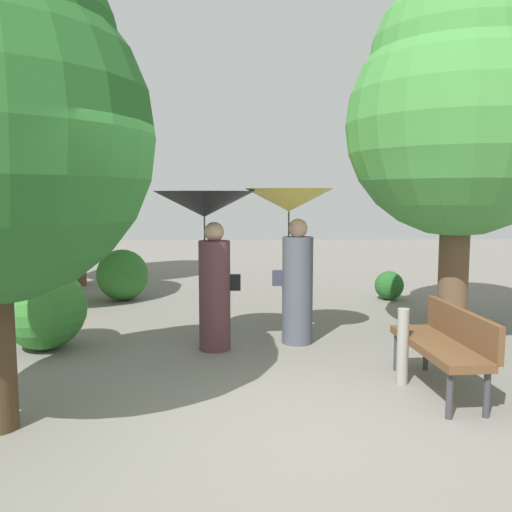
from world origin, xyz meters
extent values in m
plane|color=slate|center=(0.00, 0.00, 0.00)|extent=(40.00, 40.00, 0.00)
cylinder|color=#563338|center=(-0.54, 2.33, 0.69)|extent=(0.40, 0.40, 1.39)
sphere|color=tan|center=(-0.54, 2.33, 1.50)|extent=(0.25, 0.25, 0.25)
cylinder|color=#333338|center=(-0.66, 2.32, 1.30)|extent=(0.02, 0.02, 0.78)
cone|color=black|center=(-0.66, 2.32, 1.85)|extent=(1.25, 1.25, 0.32)
cube|color=black|center=(-0.28, 2.34, 0.86)|extent=(0.14, 0.10, 0.20)
cylinder|color=#474C56|center=(0.54, 2.60, 0.71)|extent=(0.40, 0.40, 1.41)
sphere|color=tan|center=(0.54, 2.60, 1.53)|extent=(0.25, 0.25, 0.25)
cylinder|color=#333338|center=(0.42, 2.60, 1.34)|extent=(0.02, 0.02, 0.82)
cone|color=#D8C64C|center=(0.42, 2.60, 1.89)|extent=(1.14, 1.14, 0.29)
cube|color=#333342|center=(0.28, 2.59, 0.87)|extent=(0.14, 0.10, 0.20)
cylinder|color=#38383D|center=(1.52, 1.40, 0.22)|extent=(0.06, 0.06, 0.44)
cylinder|color=#38383D|center=(1.86, 1.42, 0.22)|extent=(0.06, 0.06, 0.44)
cylinder|color=#38383D|center=(1.60, 0.06, 0.22)|extent=(0.06, 0.06, 0.44)
cylinder|color=#38383D|center=(1.94, 0.08, 0.22)|extent=(0.06, 0.06, 0.44)
cube|color=brown|center=(1.73, 0.74, 0.46)|extent=(0.52, 1.52, 0.08)
cube|color=brown|center=(1.97, 0.76, 0.66)|extent=(0.14, 1.50, 0.35)
cylinder|color=brown|center=(-3.77, 7.46, 2.12)|extent=(0.42, 0.42, 4.25)
sphere|color=#235B23|center=(-3.77, 7.46, 3.19)|extent=(3.11, 3.11, 3.11)
sphere|color=#235B23|center=(-3.77, 7.46, 4.04)|extent=(2.49, 2.49, 2.49)
cylinder|color=#42301E|center=(3.15, 3.88, 1.77)|extent=(0.35, 0.35, 3.53)
sphere|color=#4C9338|center=(3.15, 3.88, 2.65)|extent=(2.25, 2.25, 2.25)
sphere|color=#4C9338|center=(3.15, 3.88, 3.36)|extent=(1.80, 1.80, 1.80)
cylinder|color=brown|center=(2.56, 2.47, 1.90)|extent=(0.38, 0.38, 3.80)
sphere|color=#428C3D|center=(2.56, 2.47, 2.85)|extent=(2.86, 2.86, 2.86)
sphere|color=#428C3D|center=(2.56, 2.47, 3.61)|extent=(2.29, 2.29, 2.29)
cylinder|color=brown|center=(-3.77, 4.76, 1.49)|extent=(0.30, 0.30, 2.98)
sphere|color=#4C9338|center=(-3.77, 4.76, 2.24)|extent=(2.46, 2.46, 2.46)
sphere|color=#4C9338|center=(-3.77, 4.76, 2.83)|extent=(1.97, 1.97, 1.97)
sphere|color=#2D6B28|center=(-2.41, 5.70, 0.48)|extent=(0.96, 0.96, 0.96)
sphere|color=#387F33|center=(-2.71, 2.41, 0.53)|extent=(1.07, 1.07, 1.07)
sphere|color=#235B23|center=(2.61, 5.60, 0.27)|extent=(0.54, 0.54, 0.54)
cylinder|color=gray|center=(1.45, 0.97, 0.40)|extent=(0.12, 0.12, 0.79)
camera|label=1|loc=(-0.25, -4.47, 1.94)|focal=38.27mm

